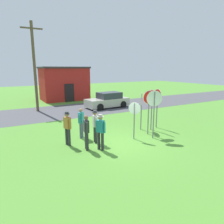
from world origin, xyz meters
The scene contains 16 objects.
ground_plane centered at (0.00, 0.00, 0.00)m, with size 80.00×80.00×0.00m, color #518E33.
street_asphalt centered at (0.00, 9.46, 0.00)m, with size 60.00×6.40×0.01m, color #4C4C51.
building_background centered at (2.05, 16.23, 2.02)m, with size 5.56×3.92×4.03m.
utility_pole centered at (-2.19, 10.70, 4.06)m, with size 1.80×0.24×7.76m.
parked_car_on_street centered at (4.22, 9.03, 0.69)m, with size 4.40×2.22×1.51m.
stop_sign_rear_left centered at (1.01, 0.18, 1.39)m, with size 0.40×0.55×2.06m.
stop_sign_nearest centered at (2.01, -0.24, 1.85)m, with size 0.75×0.42×2.67m.
stop_sign_rear_right centered at (3.60, 1.25, 1.73)m, with size 0.08×0.71×2.56m.
stop_sign_leaning_right centered at (2.21, 0.44, 1.80)m, with size 0.79×0.09×2.61m.
stop_sign_center_cluster centered at (2.96, 1.03, 1.79)m, with size 0.07×0.90×2.57m.
stop_sign_far_back centered at (2.42, 1.38, 1.64)m, with size 0.49×0.66×2.39m.
person_near_signs centered at (-1.44, 1.81, 0.95)m, with size 0.40×0.46×1.69m.
person_with_sunhat centered at (-1.86, 0.09, 0.95)m, with size 0.29×0.56×1.69m.
person_holding_notes centered at (-1.09, 0.74, 0.98)m, with size 0.31×0.56×1.74m.
person_in_dark_shirt centered at (-1.29, -0.27, 0.98)m, with size 0.35×0.52×1.74m.
person_in_teal centered at (-2.45, 1.12, 0.98)m, with size 0.32×0.55×1.74m.
Camera 1 is at (-5.41, -8.49, 3.84)m, focal length 32.49 mm.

